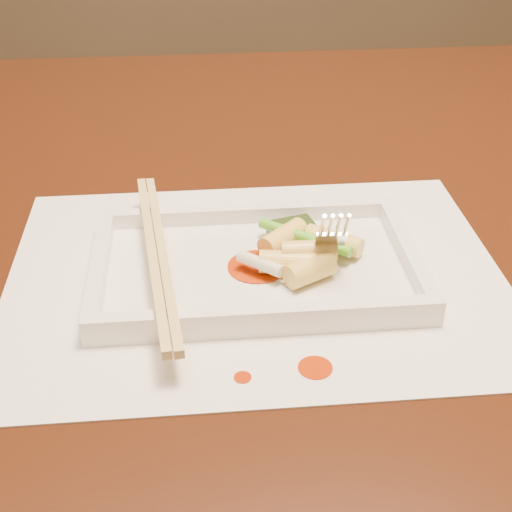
{
  "coord_description": "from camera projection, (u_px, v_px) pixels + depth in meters",
  "views": [
    {
      "loc": [
        -0.07,
        -0.61,
        1.08
      ],
      "look_at": [
        -0.02,
        -0.14,
        0.77
      ],
      "focal_mm": 50.0,
      "sensor_mm": 36.0,
      "label": 1
    }
  ],
  "objects": [
    {
      "name": "placemat",
      "position": [
        256.0,
        275.0,
        0.58
      ],
      "size": [
        0.4,
        0.3,
        0.0
      ],
      "primitive_type": "cube",
      "color": "white",
      "rests_on": "table"
    },
    {
      "name": "plate_rim_near",
      "position": [
        265.0,
        316.0,
        0.51
      ],
      "size": [
        0.26,
        0.01,
        0.01
      ],
      "primitive_type": "cube",
      "color": "white",
      "rests_on": "plate_base"
    },
    {
      "name": "plate_rim_far",
      "position": [
        248.0,
        213.0,
        0.63
      ],
      "size": [
        0.26,
        0.01,
        0.01
      ],
      "primitive_type": "cube",
      "color": "white",
      "rests_on": "plate_base"
    },
    {
      "name": "sauce_splatter_b",
      "position": [
        243.0,
        377.0,
        0.48
      ],
      "size": [
        0.01,
        0.01,
        0.0
      ],
      "primitive_type": "cylinder",
      "color": "#AF2D05",
      "rests_on": "placemat"
    },
    {
      "name": "scallion_white",
      "position": [
        260.0,
        264.0,
        0.56
      ],
      "size": [
        0.04,
        0.03,
        0.01
      ],
      "primitive_type": "cylinder",
      "rotation": [
        1.57,
        0.0,
        0.86
      ],
      "color": "#EAEACC",
      "rests_on": "plate_base"
    },
    {
      "name": "plate_rim_left",
      "position": [
        99.0,
        267.0,
        0.56
      ],
      "size": [
        0.01,
        0.14,
        0.01
      ],
      "primitive_type": "cube",
      "color": "white",
      "rests_on": "plate_base"
    },
    {
      "name": "sauce_splatter_a",
      "position": [
        315.0,
        368.0,
        0.48
      ],
      "size": [
        0.02,
        0.02,
        0.0
      ],
      "primitive_type": "cylinder",
      "color": "#AF2D05",
      "rests_on": "placemat"
    },
    {
      "name": "rice_cake_2",
      "position": [
        309.0,
        251.0,
        0.56
      ],
      "size": [
        0.04,
        0.02,
        0.02
      ],
      "primitive_type": "cylinder",
      "rotation": [
        1.57,
        0.0,
        1.54
      ],
      "color": "#FAE775",
      "rests_on": "plate_base"
    },
    {
      "name": "chopstick_a",
      "position": [
        152.0,
        253.0,
        0.56
      ],
      "size": [
        0.03,
        0.25,
        0.01
      ],
      "primitive_type": "cube",
      "rotation": [
        0.0,
        0.0,
        0.11
      ],
      "color": "#D4B96A",
      "rests_on": "plate_rim_near"
    },
    {
      "name": "rice_cake_3",
      "position": [
        283.0,
        238.0,
        0.59
      ],
      "size": [
        0.05,
        0.04,
        0.02
      ],
      "primitive_type": "cylinder",
      "rotation": [
        1.57,
        0.0,
        2.33
      ],
      "color": "#FAE775",
      "rests_on": "plate_base"
    },
    {
      "name": "scallion_green",
      "position": [
        304.0,
        237.0,
        0.59
      ],
      "size": [
        0.07,
        0.06,
        0.01
      ],
      "primitive_type": "cylinder",
      "rotation": [
        1.57,
        0.0,
        0.9
      ],
      "color": "#47A91B",
      "rests_on": "plate_base"
    },
    {
      "name": "rice_cake_0",
      "position": [
        288.0,
        262.0,
        0.56
      ],
      "size": [
        0.05,
        0.03,
        0.02
      ],
      "primitive_type": "cylinder",
      "rotation": [
        1.57,
        0.0,
        1.41
      ],
      "color": "#FAE775",
      "rests_on": "plate_base"
    },
    {
      "name": "plate_rim_right",
      "position": [
        408.0,
        251.0,
        0.58
      ],
      "size": [
        0.01,
        0.14,
        0.01
      ],
      "primitive_type": "cube",
      "color": "white",
      "rests_on": "plate_base"
    },
    {
      "name": "veg_piece",
      "position": [
        293.0,
        231.0,
        0.61
      ],
      "size": [
        0.04,
        0.04,
        0.01
      ],
      "primitive_type": "cube",
      "rotation": [
        0.0,
        0.0,
        0.25
      ],
      "color": "black",
      "rests_on": "plate_base"
    },
    {
      "name": "table",
      "position": [
        266.0,
        280.0,
        0.75
      ],
      "size": [
        1.4,
        0.9,
        0.75
      ],
      "color": "black",
      "rests_on": "ground"
    },
    {
      "name": "fork",
      "position": [
        343.0,
        170.0,
        0.55
      ],
      "size": [
        0.09,
        0.1,
        0.14
      ],
      "primitive_type": null,
      "color": "silver",
      "rests_on": "plate_base"
    },
    {
      "name": "rice_cake_1",
      "position": [
        334.0,
        241.0,
        0.59
      ],
      "size": [
        0.05,
        0.04,
        0.02
      ],
      "primitive_type": "cylinder",
      "rotation": [
        1.57,
        0.0,
        0.94
      ],
      "color": "#FAE775",
      "rests_on": "plate_base"
    },
    {
      "name": "chopstick_b",
      "position": [
        162.0,
        253.0,
        0.56
      ],
      "size": [
        0.03,
        0.25,
        0.01
      ],
      "primitive_type": "cube",
      "rotation": [
        0.0,
        0.0,
        0.11
      ],
      "color": "#D4B96A",
      "rests_on": "plate_rim_near"
    },
    {
      "name": "rice_cake_4",
      "position": [
        310.0,
        270.0,
        0.55
      ],
      "size": [
        0.04,
        0.04,
        0.02
      ],
      "primitive_type": "cylinder",
      "rotation": [
        1.57,
        0.0,
        2.06
      ],
      "color": "#FAE775",
      "rests_on": "plate_base"
    },
    {
      "name": "plate_base",
      "position": [
        256.0,
        270.0,
        0.58
      ],
      "size": [
        0.26,
        0.16,
        0.01
      ],
      "primitive_type": "cube",
      "color": "white",
      "rests_on": "placemat"
    },
    {
      "name": "sauce_blob_0",
      "position": [
        257.0,
        267.0,
        0.57
      ],
      "size": [
        0.05,
        0.05,
        0.0
      ],
      "primitive_type": "cylinder",
      "color": "#AF2D05",
      "rests_on": "plate_base"
    }
  ]
}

